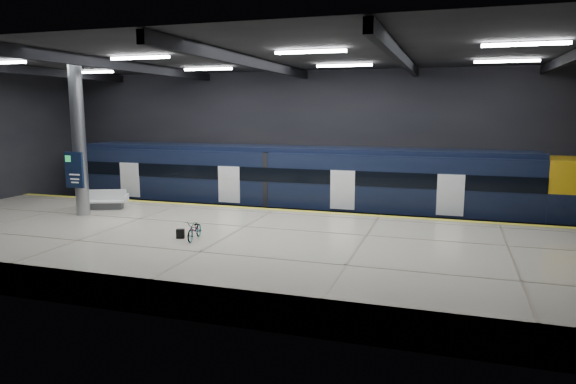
% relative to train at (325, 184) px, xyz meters
% --- Properties ---
extents(ground, '(30.00, 30.00, 0.00)m').
position_rel_train_xyz_m(ground, '(-1.80, -5.50, -2.06)').
color(ground, black).
rests_on(ground, ground).
extents(room_shell, '(30.10, 16.10, 8.05)m').
position_rel_train_xyz_m(room_shell, '(-1.80, -5.49, 3.66)').
color(room_shell, black).
rests_on(room_shell, ground).
extents(platform, '(30.00, 11.00, 1.10)m').
position_rel_train_xyz_m(platform, '(-1.80, -8.00, -1.51)').
color(platform, beige).
rests_on(platform, ground).
extents(safety_strip, '(30.00, 0.40, 0.01)m').
position_rel_train_xyz_m(safety_strip, '(-1.80, -2.75, -0.95)').
color(safety_strip, gold).
rests_on(safety_strip, platform).
extents(rails, '(30.00, 1.52, 0.16)m').
position_rel_train_xyz_m(rails, '(-1.80, 0.00, -1.98)').
color(rails, gray).
rests_on(rails, ground).
extents(train, '(29.40, 2.84, 3.79)m').
position_rel_train_xyz_m(train, '(0.00, 0.00, 0.00)').
color(train, black).
rests_on(train, ground).
extents(bench, '(2.32, 1.64, 0.95)m').
position_rel_train_xyz_m(bench, '(-9.71, -5.09, -0.63)').
color(bench, '#595B60').
rests_on(bench, platform).
extents(bicycle, '(0.71, 1.47, 0.74)m').
position_rel_train_xyz_m(bicycle, '(-2.74, -9.07, -0.59)').
color(bicycle, '#99999E').
rests_on(bicycle, platform).
extents(pannier_bag, '(0.34, 0.27, 0.35)m').
position_rel_train_xyz_m(pannier_bag, '(-3.34, -9.07, -0.78)').
color(pannier_bag, black).
rests_on(pannier_bag, platform).
extents(info_column, '(0.90, 0.78, 6.90)m').
position_rel_train_xyz_m(info_column, '(-9.80, -6.52, 2.40)').
color(info_column, '#9EA0A5').
rests_on(info_column, platform).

